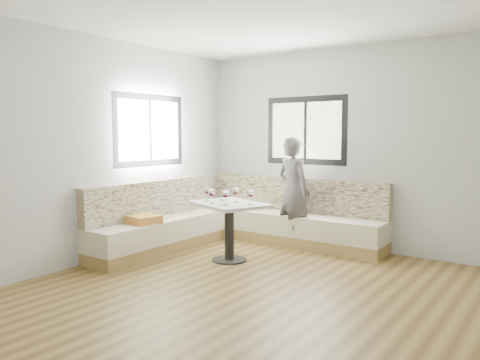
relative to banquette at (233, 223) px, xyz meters
The scene contains 10 objects.
room 2.42m from the banquette, 45.78° to the right, with size 5.01×5.01×2.81m.
banquette is the anchor object (origin of this frame).
table 0.81m from the banquette, 57.45° to the right, with size 1.09×0.97×0.74m.
person 0.97m from the banquette, 34.25° to the left, with size 0.57×0.37×1.56m, color #504A4D.
olive_ramekin 0.80m from the banquette, 64.99° to the right, with size 0.09×0.09×0.04m.
wine_glass_a 0.90m from the banquette, 81.72° to the right, with size 0.09×0.09×0.20m.
wine_glass_b 1.05m from the banquette, 71.08° to the right, with size 0.09×0.09×0.20m.
wine_glass_c 1.13m from the banquette, 58.98° to the right, with size 0.09×0.09×0.20m.
wine_glass_d 0.90m from the banquette, 51.35° to the right, with size 0.09×0.09×0.20m.
wine_glass_e 1.12m from the banquette, 41.22° to the right, with size 0.09×0.09×0.20m.
Camera 1 is at (2.32, -3.68, 1.60)m, focal length 35.00 mm.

